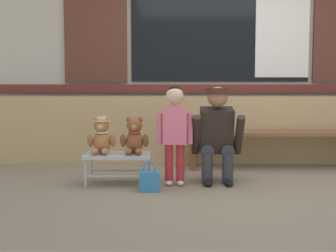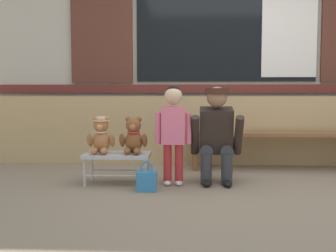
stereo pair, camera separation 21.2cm
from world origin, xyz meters
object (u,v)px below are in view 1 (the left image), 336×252
at_px(teddy_bear_with_hat, 102,136).
at_px(child_standing, 175,124).
at_px(small_display_bench, 118,157).
at_px(handbag_on_ground, 150,181).
at_px(teddy_bear_plain, 135,137).
at_px(adult_crouching, 218,134).
at_px(wooden_bench_long, 274,137).

xyz_separation_m(teddy_bear_with_hat, child_standing, (0.71, -0.05, 0.12)).
xyz_separation_m(small_display_bench, handbag_on_ground, (0.32, -0.30, -0.17)).
bearing_deg(teddy_bear_plain, child_standing, -6.47).
height_order(teddy_bear_with_hat, child_standing, child_standing).
xyz_separation_m(teddy_bear_plain, child_standing, (0.39, -0.04, 0.13)).
height_order(teddy_bear_with_hat, handbag_on_ground, teddy_bear_with_hat).
xyz_separation_m(small_display_bench, child_standing, (0.55, -0.04, 0.33)).
xyz_separation_m(child_standing, adult_crouching, (0.43, 0.13, -0.11)).
bearing_deg(teddy_bear_plain, handbag_on_ground, -62.24).
bearing_deg(wooden_bench_long, teddy_bear_plain, -151.63).
bearing_deg(wooden_bench_long, handbag_on_ground, -140.82).
relative_size(wooden_bench_long, adult_crouching, 2.21).
distance_m(wooden_bench_long, small_display_bench, 1.94).
bearing_deg(handbag_on_ground, wooden_bench_long, 39.18).
height_order(adult_crouching, handbag_on_ground, adult_crouching).
xyz_separation_m(teddy_bear_with_hat, handbag_on_ground, (0.48, -0.31, -0.38)).
bearing_deg(teddy_bear_plain, adult_crouching, 5.70).
bearing_deg(handbag_on_ground, child_standing, 48.40).
xyz_separation_m(wooden_bench_long, handbag_on_ground, (-1.42, -1.16, -0.28)).
bearing_deg(small_display_bench, wooden_bench_long, 26.16).
distance_m(small_display_bench, teddy_bear_with_hat, 0.26).
height_order(wooden_bench_long, teddy_bear_plain, teddy_bear_plain).
height_order(child_standing, handbag_on_ground, child_standing).
relative_size(small_display_bench, teddy_bear_with_hat, 1.76).
bearing_deg(handbag_on_ground, teddy_bear_plain, 117.76).
relative_size(child_standing, adult_crouching, 1.01).
distance_m(small_display_bench, teddy_bear_plain, 0.25).
bearing_deg(child_standing, small_display_bench, 175.55).
bearing_deg(small_display_bench, handbag_on_ground, -43.42).
bearing_deg(teddy_bear_with_hat, wooden_bench_long, 24.17).
height_order(small_display_bench, teddy_bear_plain, teddy_bear_plain).
distance_m(teddy_bear_with_hat, adult_crouching, 1.14).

